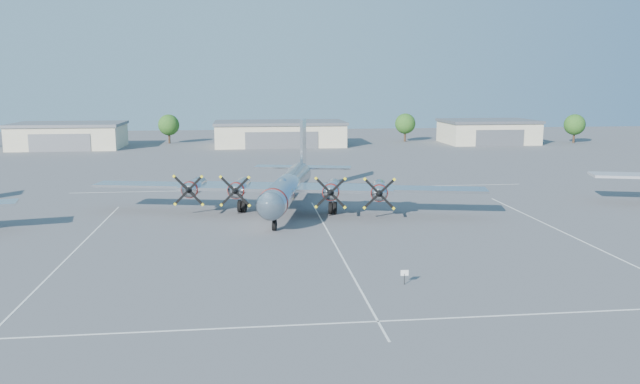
{
  "coord_description": "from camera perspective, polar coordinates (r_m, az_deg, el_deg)",
  "views": [
    {
      "loc": [
        -7.56,
        -56.3,
        13.97
      ],
      "look_at": [
        -0.34,
        4.11,
        3.2
      ],
      "focal_mm": 35.0,
      "sensor_mm": 36.0,
      "label": 1
    }
  ],
  "objects": [
    {
      "name": "main_bomber_b29",
      "position": [
        69.12,
        -2.79,
        -1.63
      ],
      "size": [
        47.17,
        37.09,
        9.28
      ],
      "primitive_type": null,
      "rotation": [
        0.0,
        0.0,
        -0.22
      ],
      "color": "silver",
      "rests_on": "ground"
    },
    {
      "name": "parking_lines",
      "position": [
        56.82,
        1.04,
        -4.19
      ],
      "size": [
        60.0,
        50.08,
        0.01
      ],
      "color": "silver",
      "rests_on": "ground"
    },
    {
      "name": "hangar_center",
      "position": [
        138.93,
        -3.69,
        5.37
      ],
      "size": [
        28.6,
        14.6,
        5.4
      ],
      "color": "#C1B999",
      "rests_on": "ground"
    },
    {
      "name": "hangar_west",
      "position": [
        143.68,
        -21.98,
        4.82
      ],
      "size": [
        22.6,
        14.6,
        5.4
      ],
      "color": "#C1B999",
      "rests_on": "ground"
    },
    {
      "name": "hangar_east",
      "position": [
        149.43,
        15.1,
        5.38
      ],
      "size": [
        20.6,
        14.6,
        5.4
      ],
      "color": "#C1B999",
      "rests_on": "ground"
    },
    {
      "name": "tree_west",
      "position": [
        147.66,
        -13.66,
        5.97
      ],
      "size": [
        4.8,
        4.8,
        6.64
      ],
      "color": "#382619",
      "rests_on": "ground"
    },
    {
      "name": "info_placard",
      "position": [
        44.19,
        7.74,
        -7.47
      ],
      "size": [
        0.55,
        0.07,
        1.05
      ],
      "rotation": [
        0.0,
        0.0,
        -0.06
      ],
      "color": "black",
      "rests_on": "ground"
    },
    {
      "name": "tree_far_east",
      "position": [
        156.15,
        22.25,
        5.72
      ],
      "size": [
        4.8,
        4.8,
        6.64
      ],
      "color": "#382619",
      "rests_on": "ground"
    },
    {
      "name": "tree_east",
      "position": [
        149.43,
        7.8,
        6.21
      ],
      "size": [
        4.8,
        4.8,
        6.64
      ],
      "color": "#382619",
      "rests_on": "ground"
    },
    {
      "name": "ground",
      "position": [
        58.5,
        0.81,
        -3.78
      ],
      "size": [
        260.0,
        260.0,
        0.0
      ],
      "primitive_type": "plane",
      "color": "#4E4E51",
      "rests_on": "ground"
    }
  ]
}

